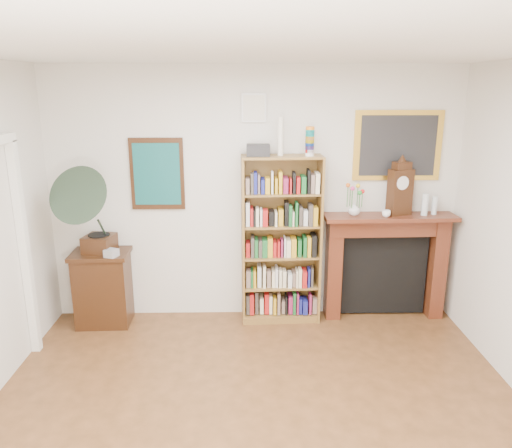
{
  "coord_description": "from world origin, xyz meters",
  "views": [
    {
      "loc": [
        -0.08,
        -2.89,
        2.58
      ],
      "look_at": [
        0.0,
        1.6,
        1.33
      ],
      "focal_mm": 35.0,
      "sensor_mm": 36.0,
      "label": 1
    }
  ],
  "objects_px": {
    "bookshelf": "(281,231)",
    "cd_stack": "(111,253)",
    "fireplace": "(385,256)",
    "bottle_right": "(434,205)",
    "mantel_clock": "(400,189)",
    "gramophone": "(91,206)",
    "flower_vase": "(354,209)",
    "side_cabinet": "(103,288)",
    "bottle_left": "(425,204)",
    "teacup": "(386,214)"
  },
  "relations": [
    {
      "from": "cd_stack",
      "to": "mantel_clock",
      "type": "bearing_deg",
      "value": 4.58
    },
    {
      "from": "cd_stack",
      "to": "flower_vase",
      "type": "bearing_deg",
      "value": 5.09
    },
    {
      "from": "cd_stack",
      "to": "bottle_right",
      "type": "height_order",
      "value": "bottle_right"
    },
    {
      "from": "side_cabinet",
      "to": "bottle_right",
      "type": "xyz_separation_m",
      "value": [
        3.64,
        0.1,
        0.9
      ]
    },
    {
      "from": "bookshelf",
      "to": "mantel_clock",
      "type": "bearing_deg",
      "value": -1.51
    },
    {
      "from": "fireplace",
      "to": "bottle_left",
      "type": "xyz_separation_m",
      "value": [
        0.37,
        -0.08,
        0.62
      ]
    },
    {
      "from": "flower_vase",
      "to": "side_cabinet",
      "type": "bearing_deg",
      "value": -178.3
    },
    {
      "from": "bookshelf",
      "to": "teacup",
      "type": "height_order",
      "value": "bookshelf"
    },
    {
      "from": "side_cabinet",
      "to": "bottle_left",
      "type": "xyz_separation_m",
      "value": [
        3.52,
        0.06,
        0.92
      ]
    },
    {
      "from": "side_cabinet",
      "to": "fireplace",
      "type": "relative_size",
      "value": 0.58
    },
    {
      "from": "teacup",
      "to": "mantel_clock",
      "type": "bearing_deg",
      "value": 32.28
    },
    {
      "from": "flower_vase",
      "to": "bottle_right",
      "type": "distance_m",
      "value": 0.88
    },
    {
      "from": "flower_vase",
      "to": "bottle_right",
      "type": "bearing_deg",
      "value": 1.19
    },
    {
      "from": "bookshelf",
      "to": "gramophone",
      "type": "xyz_separation_m",
      "value": [
        -1.97,
        -0.21,
        0.35
      ]
    },
    {
      "from": "fireplace",
      "to": "gramophone",
      "type": "bearing_deg",
      "value": -176.33
    },
    {
      "from": "cd_stack",
      "to": "bottle_right",
      "type": "bearing_deg",
      "value": 4.1
    },
    {
      "from": "side_cabinet",
      "to": "flower_vase",
      "type": "distance_m",
      "value": 2.89
    },
    {
      "from": "fireplace",
      "to": "bottle_left",
      "type": "bearing_deg",
      "value": -13.24
    },
    {
      "from": "teacup",
      "to": "bottle_right",
      "type": "bearing_deg",
      "value": 10.61
    },
    {
      "from": "side_cabinet",
      "to": "bottle_right",
      "type": "bearing_deg",
      "value": -0.11
    },
    {
      "from": "bottle_left",
      "to": "flower_vase",
      "type": "bearing_deg",
      "value": 178.44
    },
    {
      "from": "bookshelf",
      "to": "teacup",
      "type": "relative_size",
      "value": 23.41
    },
    {
      "from": "side_cabinet",
      "to": "teacup",
      "type": "relative_size",
      "value": 9.11
    },
    {
      "from": "bottle_left",
      "to": "mantel_clock",
      "type": "bearing_deg",
      "value": 172.29
    },
    {
      "from": "bottle_left",
      "to": "fireplace",
      "type": "bearing_deg",
      "value": 168.22
    },
    {
      "from": "side_cabinet",
      "to": "bookshelf",
      "type": "bearing_deg",
      "value": 0.32
    },
    {
      "from": "gramophone",
      "to": "teacup",
      "type": "distance_m",
      "value": 3.1
    },
    {
      "from": "bookshelf",
      "to": "cd_stack",
      "type": "xyz_separation_m",
      "value": [
        -1.8,
        -0.22,
        -0.17
      ]
    },
    {
      "from": "gramophone",
      "to": "bottle_right",
      "type": "relative_size",
      "value": 4.9
    },
    {
      "from": "mantel_clock",
      "to": "bottle_right",
      "type": "height_order",
      "value": "mantel_clock"
    },
    {
      "from": "gramophone",
      "to": "mantel_clock",
      "type": "height_order",
      "value": "gramophone"
    },
    {
      "from": "gramophone",
      "to": "cd_stack",
      "type": "distance_m",
      "value": 0.54
    },
    {
      "from": "fireplace",
      "to": "teacup",
      "type": "distance_m",
      "value": 0.55
    },
    {
      "from": "bottle_right",
      "to": "mantel_clock",
      "type": "bearing_deg",
      "value": -179.67
    },
    {
      "from": "bookshelf",
      "to": "cd_stack",
      "type": "relative_size",
      "value": 17.91
    },
    {
      "from": "bottle_right",
      "to": "cd_stack",
      "type": "bearing_deg",
      "value": -175.9
    },
    {
      "from": "bottle_right",
      "to": "side_cabinet",
      "type": "bearing_deg",
      "value": -178.42
    },
    {
      "from": "fireplace",
      "to": "cd_stack",
      "type": "xyz_separation_m",
      "value": [
        -2.99,
        -0.29,
        0.16
      ]
    },
    {
      "from": "fireplace",
      "to": "teacup",
      "type": "relative_size",
      "value": 15.77
    },
    {
      "from": "fireplace",
      "to": "teacup",
      "type": "bearing_deg",
      "value": -116.63
    },
    {
      "from": "fireplace",
      "to": "bottle_right",
      "type": "distance_m",
      "value": 0.77
    },
    {
      "from": "fireplace",
      "to": "cd_stack",
      "type": "relative_size",
      "value": 12.07
    },
    {
      "from": "gramophone",
      "to": "mantel_clock",
      "type": "relative_size",
      "value": 1.69
    },
    {
      "from": "mantel_clock",
      "to": "bottle_right",
      "type": "xyz_separation_m",
      "value": [
        0.39,
        0.0,
        -0.18
      ]
    },
    {
      "from": "gramophone",
      "to": "bottle_left",
      "type": "xyz_separation_m",
      "value": [
        3.52,
        0.21,
        -0.05
      ]
    },
    {
      "from": "bottle_left",
      "to": "bottle_right",
      "type": "xyz_separation_m",
      "value": [
        0.12,
        0.04,
        -0.02
      ]
    },
    {
      "from": "flower_vase",
      "to": "teacup",
      "type": "distance_m",
      "value": 0.34
    },
    {
      "from": "mantel_clock",
      "to": "bottle_right",
      "type": "relative_size",
      "value": 2.89
    },
    {
      "from": "fireplace",
      "to": "bottle_right",
      "type": "height_order",
      "value": "bottle_right"
    },
    {
      "from": "mantel_clock",
      "to": "bottle_left",
      "type": "xyz_separation_m",
      "value": [
        0.27,
        -0.04,
        -0.16
      ]
    }
  ]
}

